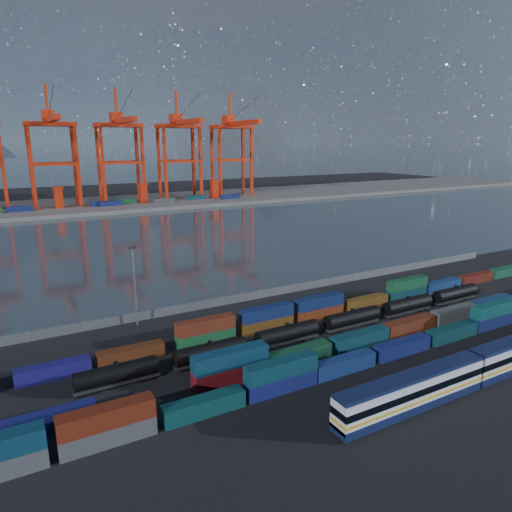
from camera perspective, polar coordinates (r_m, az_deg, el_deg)
ground at (r=88.02m, az=9.72°, el=-10.55°), size 700.00×700.00×0.00m
harbor_water at (r=178.10m, az=-11.84°, el=2.05°), size 700.00×700.00×0.00m
far_quay at (r=278.69m, az=-18.44°, el=6.14°), size 700.00×70.00×2.00m
distant_mountains at (r=1675.68m, az=-26.61°, el=19.07°), size 2470.00×1100.00×520.00m
container_row_south at (r=80.67m, az=14.17°, el=-11.66°), size 139.34×2.38×5.07m
container_row_mid at (r=84.22m, az=10.62°, el=-10.58°), size 141.55×2.50×5.33m
container_row_north at (r=97.45m, az=7.39°, el=-6.77°), size 140.83×2.29×4.88m
tanker_string at (r=89.72m, az=8.13°, el=-8.60°), size 90.44×2.78×3.98m
waterfront_fence at (r=109.14m, az=0.51°, el=-4.81°), size 160.12×0.12×2.20m
yard_light_mast at (r=94.18m, az=-14.95°, el=-3.12°), size 1.60×0.40×16.60m
gantry_cranes at (r=268.51m, az=-20.43°, el=14.05°), size 200.04×48.08×65.11m
quay_containers at (r=262.34m, az=-20.22°, el=6.04°), size 172.58×10.99×2.60m
straddle_carriers at (r=267.68m, az=-18.66°, el=7.30°), size 140.00×7.00×11.10m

